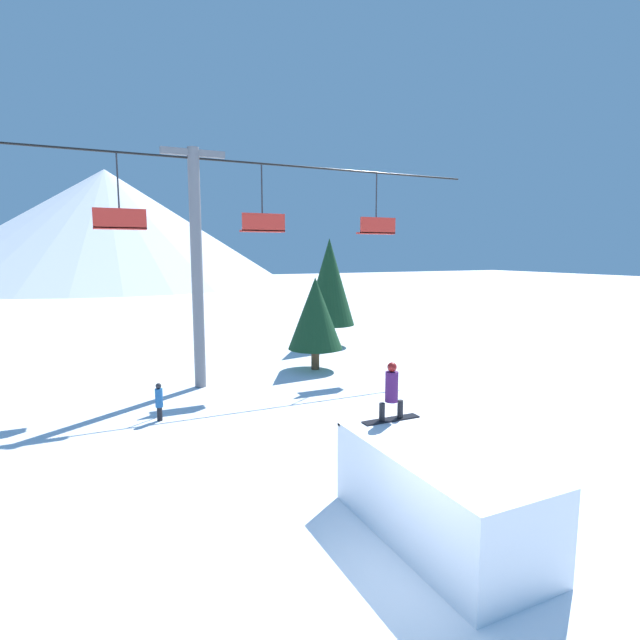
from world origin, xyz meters
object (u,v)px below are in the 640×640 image
object	(u,v)px
snow_ramp	(438,494)
pine_tree_near	(315,313)
distant_skier	(159,400)
snowboarder	(392,392)

from	to	relation	value
snow_ramp	pine_tree_near	bearing A→B (deg)	74.69
snow_ramp	distant_skier	world-z (taller)	snow_ramp
distant_skier	pine_tree_near	bearing A→B (deg)	29.85
snow_ramp	pine_tree_near	xyz separation A→B (m)	(3.65, 13.34, 1.74)
snowboarder	snow_ramp	bearing A→B (deg)	-93.87
snow_ramp	distant_skier	xyz separation A→B (m)	(-3.81, 9.06, -0.18)
snowboarder	distant_skier	bearing A→B (deg)	118.42
snowboarder	pine_tree_near	size ratio (longest dim) A/B	0.32
snowboarder	distant_skier	xyz separation A→B (m)	(-3.93, 7.26, -1.66)
snow_ramp	snowboarder	xyz separation A→B (m)	(0.12, 1.79, 1.48)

